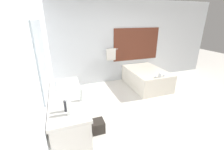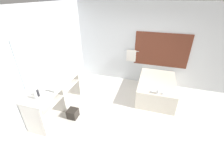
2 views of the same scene
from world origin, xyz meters
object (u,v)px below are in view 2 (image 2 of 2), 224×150
object	(u,v)px
bathtub	(156,88)
waste_bin	(73,113)
water_bottle_2	(54,88)
soap_dispenser	(38,93)
water_bottle_1	(36,95)

from	to	relation	value
bathtub	waste_bin	world-z (taller)	bathtub
water_bottle_2	waste_bin	world-z (taller)	water_bottle_2
soap_dispenser	waste_bin	distance (m)	1.05
bathtub	soap_dispenser	world-z (taller)	soap_dispenser
water_bottle_1	soap_dispenser	distance (m)	0.11
bathtub	soap_dispenser	distance (m)	3.29
water_bottle_1	water_bottle_2	size ratio (longest dim) A/B	0.96
bathtub	soap_dispenser	bearing A→B (deg)	-143.03
water_bottle_2	bathtub	bearing A→B (deg)	36.53
bathtub	water_bottle_1	world-z (taller)	water_bottle_1
bathtub	waste_bin	xyz separation A→B (m)	(-2.03, -1.56, -0.19)
water_bottle_2	water_bottle_1	bearing A→B (deg)	-124.66
soap_dispenser	water_bottle_1	bearing A→B (deg)	-70.43
bathtub	water_bottle_2	distance (m)	2.96
water_bottle_2	soap_dispenser	xyz separation A→B (m)	(-0.26, -0.23, -0.03)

